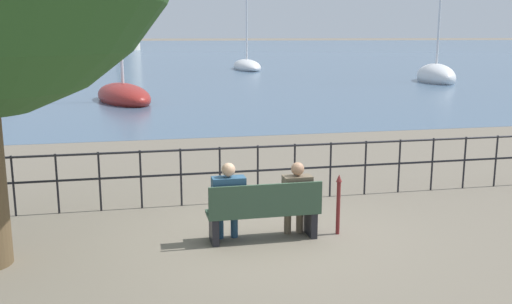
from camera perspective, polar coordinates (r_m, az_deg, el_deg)
ground_plane at (r=8.73m, az=0.70°, el=-8.64°), size 1000.00×1000.00×0.00m
harbor_water at (r=166.76m, az=-11.81°, el=10.35°), size 600.00×300.00×0.01m
park_bench at (r=8.53m, az=0.81°, el=-6.08°), size 1.69×0.45×0.90m
seated_person_left at (r=8.43m, az=-2.78°, el=-4.63°), size 0.49×0.35×1.20m
seated_person_right at (r=8.67m, az=4.07°, el=-4.34°), size 0.43×0.35×1.16m
promenade_railing at (r=10.38m, az=-1.72°, el=-1.36°), size 13.40×0.04×1.05m
closed_umbrella at (r=8.85m, az=8.24°, el=-4.87°), size 0.09×0.09×0.95m
sailboat_0 at (r=27.04m, az=-13.13°, el=5.54°), size 3.39×5.76×8.94m
sailboat_2 at (r=39.37m, az=17.53°, el=7.27°), size 3.34×5.70×10.95m
sailboat_5 at (r=51.21m, az=-0.93°, el=8.56°), size 2.34×7.47×8.25m
harbor_lighthouse at (r=120.92m, az=-12.87°, el=14.45°), size 4.86×4.86×20.57m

